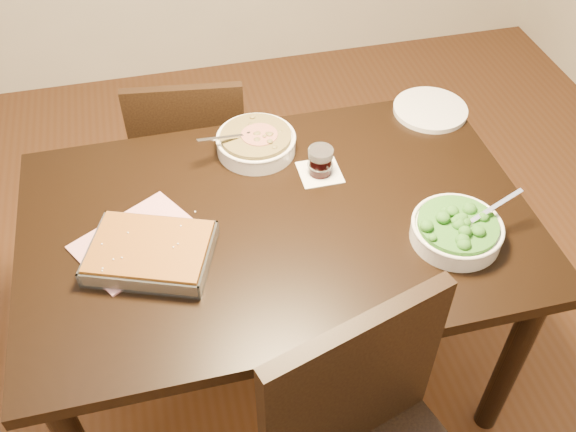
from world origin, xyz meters
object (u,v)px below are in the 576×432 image
(chair_far, at_px, (193,156))
(table, at_px, (278,241))
(broccoli_bowl, at_px, (457,230))
(dinner_plate, at_px, (430,110))
(baking_dish, at_px, (151,253))
(stew_bowl, at_px, (256,142))
(wine_tumbler, at_px, (320,161))

(chair_far, bearing_deg, table, 112.31)
(broccoli_bowl, distance_m, dinner_plate, 0.57)
(chair_far, bearing_deg, baking_dish, 83.95)
(broccoli_bowl, relative_size, dinner_plate, 1.13)
(table, distance_m, broccoli_bowl, 0.50)
(stew_bowl, distance_m, dinner_plate, 0.60)
(stew_bowl, xyz_separation_m, broccoli_bowl, (0.44, -0.49, -0.00))
(table, xyz_separation_m, baking_dish, (-0.35, -0.07, 0.12))
(stew_bowl, xyz_separation_m, dinner_plate, (0.60, 0.06, -0.03))
(baking_dish, xyz_separation_m, dinner_plate, (0.95, 0.43, -0.02))
(broccoli_bowl, height_order, baking_dish, broccoli_bowl)
(broccoli_bowl, bearing_deg, stew_bowl, 132.15)
(wine_tumbler, bearing_deg, baking_dish, -156.49)
(table, distance_m, baking_dish, 0.38)
(table, bearing_deg, stew_bowl, 89.41)
(dinner_plate, bearing_deg, chair_far, 158.97)
(baking_dish, distance_m, wine_tumbler, 0.56)
(table, distance_m, chair_far, 0.71)
(table, relative_size, wine_tumbler, 16.58)
(table, xyz_separation_m, broccoli_bowl, (0.44, -0.19, 0.13))
(baking_dish, bearing_deg, broccoli_bowl, 12.49)
(wine_tumbler, bearing_deg, broccoli_bowl, -50.64)
(broccoli_bowl, xyz_separation_m, baking_dish, (-0.79, 0.12, -0.01))
(stew_bowl, bearing_deg, chair_far, 116.42)
(chair_far, bearing_deg, broccoli_bowl, 133.60)
(table, bearing_deg, dinner_plate, 30.96)
(stew_bowl, relative_size, dinner_plate, 1.10)
(stew_bowl, relative_size, broccoli_bowl, 0.97)
(table, distance_m, dinner_plate, 0.71)
(broccoli_bowl, height_order, dinner_plate, broccoli_bowl)
(table, relative_size, stew_bowl, 5.27)
(table, distance_m, wine_tumbler, 0.27)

